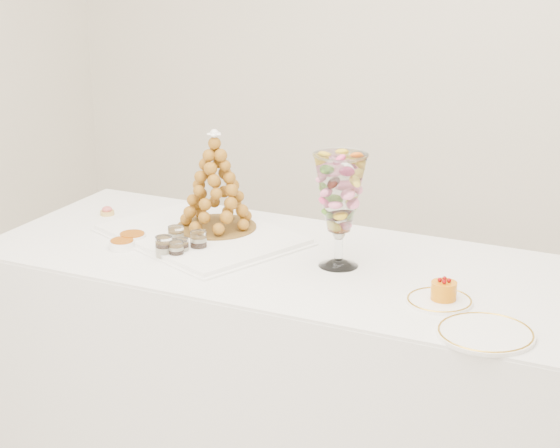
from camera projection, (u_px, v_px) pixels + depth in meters
The scene contains 15 objects.
buffet_table at pixel (293, 368), 3.22m from camera, with size 2.15×0.96×0.80m.
lace_tray at pixel (202, 235), 3.29m from camera, with size 0.64×0.48×0.02m, color white.
macaron_vase at pixel (340, 194), 2.96m from camera, with size 0.17×0.17×0.37m.
cake_plate at pixel (439, 301), 2.75m from camera, with size 0.20×0.20×0.01m, color white.
spare_plate at pixel (485, 334), 2.53m from camera, with size 0.27×0.27×0.01m, color white.
pink_tart at pixel (107, 211), 3.54m from camera, with size 0.05×0.05×0.03m.
verrine_a at pixel (176, 237), 3.20m from camera, with size 0.05×0.05×0.07m, color white.
verrine_b at pixel (182, 247), 3.11m from camera, with size 0.05×0.05×0.06m, color white.
verrine_c at pixel (199, 242), 3.14m from camera, with size 0.06×0.06×0.08m, color white.
verrine_d at pixel (164, 248), 3.09m from camera, with size 0.06×0.06×0.08m, color white.
verrine_e at pixel (176, 250), 3.08m from camera, with size 0.05×0.05×0.07m, color white.
ramekin_back at pixel (132, 238), 3.24m from camera, with size 0.10×0.10×0.03m, color white.
ramekin_front at pixel (122, 245), 3.19m from camera, with size 0.09×0.09×0.03m, color white.
croquembouche at pixel (215, 181), 3.28m from camera, with size 0.29×0.29×0.36m.
mousse_cake at pixel (444, 290), 2.74m from camera, with size 0.08×0.08×0.07m.
Camera 1 is at (1.31, -2.21, 1.89)m, focal length 60.00 mm.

